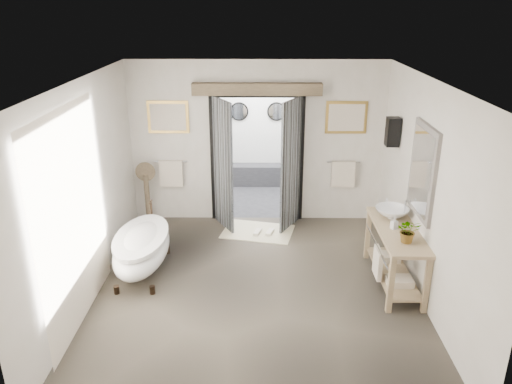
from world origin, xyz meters
TOP-DOWN VIEW (x-y plane):
  - ground_plane at (0.00, 0.00)m, footprint 5.00×5.00m
  - room_shell at (-0.04, -0.12)m, footprint 4.52×5.02m
  - shower_room at (0.00, 3.99)m, footprint 2.22×2.01m
  - back_wall_dressing at (0.00, 2.32)m, footprint 3.82×0.76m
  - clawfoot_tub at (-1.68, 0.49)m, footprint 0.76×1.70m
  - vanity at (1.95, 0.22)m, footprint 0.57×1.60m
  - pedestal_mirror at (-1.96, 2.19)m, footprint 0.35×0.23m
  - rug at (0.02, 1.88)m, footprint 1.34×1.04m
  - slippers at (0.12, 1.80)m, footprint 0.38×0.25m
  - basin at (1.98, 0.59)m, footprint 0.64×0.64m
  - plant at (2.00, -0.18)m, footprint 0.33×0.30m
  - soap_bottle_a at (1.92, 0.23)m, footprint 0.10×0.11m
  - soap_bottle_b at (1.97, 0.92)m, footprint 0.15×0.15m

SIDE VIEW (x-z plane):
  - ground_plane at x=0.00m, z-range 0.00..0.00m
  - rug at x=0.02m, z-range 0.00..0.01m
  - slippers at x=0.12m, z-range 0.01..0.06m
  - clawfoot_tub at x=-1.68m, z-range -0.01..0.82m
  - vanity at x=1.95m, z-range 0.08..0.93m
  - pedestal_mirror at x=-1.96m, z-range -0.08..1.10m
  - shower_room at x=0.00m, z-range -0.35..2.16m
  - basin at x=1.98m, z-range 0.85..1.02m
  - soap_bottle_a at x=1.92m, z-range 0.85..1.03m
  - soap_bottle_b at x=1.97m, z-range 0.85..1.03m
  - plant at x=2.00m, z-range 0.85..1.18m
  - back_wall_dressing at x=0.00m, z-range 0.30..2.82m
  - room_shell at x=-0.04m, z-range 0.40..3.31m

